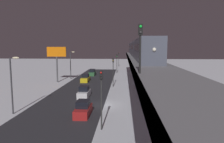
{
  "coord_description": "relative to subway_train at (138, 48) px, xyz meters",
  "views": [
    {
      "loc": [
        -3.06,
        30.63,
        8.92
      ],
      "look_at": [
        -0.19,
        -18.77,
        2.92
      ],
      "focal_mm": 32.73,
      "sensor_mm": 36.0,
      "label": 1
    }
  ],
  "objects": [
    {
      "name": "sedan_yellow",
      "position": [
        13.25,
        -0.76,
        -7.74
      ],
      "size": [
        1.91,
        4.64,
        1.97
      ],
      "color": "gold",
      "rests_on": "ground_plane"
    },
    {
      "name": "rail_signal",
      "position": [
        2.07,
        34.1,
        0.95
      ],
      "size": [
        0.36,
        0.41,
        4.0
      ],
      "color": "black",
      "rests_on": "elevated_railway"
    },
    {
      "name": "ground_plane",
      "position": [
        6.44,
        20.19,
        -8.52
      ],
      "size": [
        240.0,
        240.0,
        0.0
      ],
      "primitive_type": "plane",
      "color": "silver"
    },
    {
      "name": "sedan_green",
      "position": [
        13.25,
        -12.31,
        -7.73
      ],
      "size": [
        1.8,
        4.61,
        1.97
      ],
      "color": "#2D6038",
      "rests_on": "ground_plane"
    },
    {
      "name": "subway_train",
      "position": [
        0.0,
        0.0,
        0.0
      ],
      "size": [
        2.94,
        55.47,
        3.4
      ],
      "color": "#4C5160",
      "rests_on": "elevated_railway"
    },
    {
      "name": "avenue_asphalt",
      "position": [
        11.85,
        20.19,
        -8.52
      ],
      "size": [
        11.0,
        99.19,
        0.01
      ],
      "primitive_type": "cube",
      "color": "#28282D",
      "rests_on": "ground_plane"
    },
    {
      "name": "sedan_white",
      "position": [
        10.45,
        15.41,
        -7.73
      ],
      "size": [
        1.8,
        4.16,
        1.97
      ],
      "rotation": [
        0.0,
        0.0,
        3.14
      ],
      "color": "silver",
      "rests_on": "ground_plane"
    },
    {
      "name": "traffic_light_mid",
      "position": [
        5.75,
        5.78,
        -4.33
      ],
      "size": [
        0.32,
        0.44,
        6.4
      ],
      "color": "#2D2D2D",
      "rests_on": "ground_plane"
    },
    {
      "name": "traffic_light_far",
      "position": [
        5.75,
        -18.17,
        -4.33
      ],
      "size": [
        0.32,
        0.44,
        6.4
      ],
      "color": "#2D2D2D",
      "rests_on": "ground_plane"
    },
    {
      "name": "street_lamp_far",
      "position": [
        17.92,
        -4.81,
        -3.71
      ],
      "size": [
        1.35,
        0.44,
        7.65
      ],
      "color": "#38383D",
      "rests_on": "ground_plane"
    },
    {
      "name": "street_lamp_near",
      "position": [
        17.92,
        25.19,
        -3.71
      ],
      "size": [
        1.35,
        0.44,
        7.65
      ],
      "color": "#38383D",
      "rests_on": "ground_plane"
    },
    {
      "name": "commercial_billboard",
      "position": [
        20.14,
        0.73,
        -1.69
      ],
      "size": [
        4.8,
        0.36,
        8.9
      ],
      "color": "#4C4C51",
      "rests_on": "ground_plane"
    },
    {
      "name": "traffic_light_near",
      "position": [
        5.75,
        29.73,
        -4.33
      ],
      "size": [
        0.32,
        0.44,
        6.4
      ],
      "color": "#2D2D2D",
      "rests_on": "ground_plane"
    },
    {
      "name": "elevated_railway",
      "position": [
        0.09,
        20.19,
        -2.73
      ],
      "size": [
        5.0,
        99.19,
        6.74
      ],
      "color": "slate",
      "rests_on": "ground_plane"
    },
    {
      "name": "sedan_red",
      "position": [
        8.65,
        25.19,
        -7.73
      ],
      "size": [
        1.8,
        4.28,
        1.97
      ],
      "rotation": [
        0.0,
        0.0,
        3.14
      ],
      "color": "#A51E1E",
      "rests_on": "ground_plane"
    },
    {
      "name": "traffic_light_distant",
      "position": [
        5.75,
        -42.13,
        -4.33
      ],
      "size": [
        0.32,
        0.44,
        6.4
      ],
      "color": "#2D2D2D",
      "rests_on": "ground_plane"
    }
  ]
}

